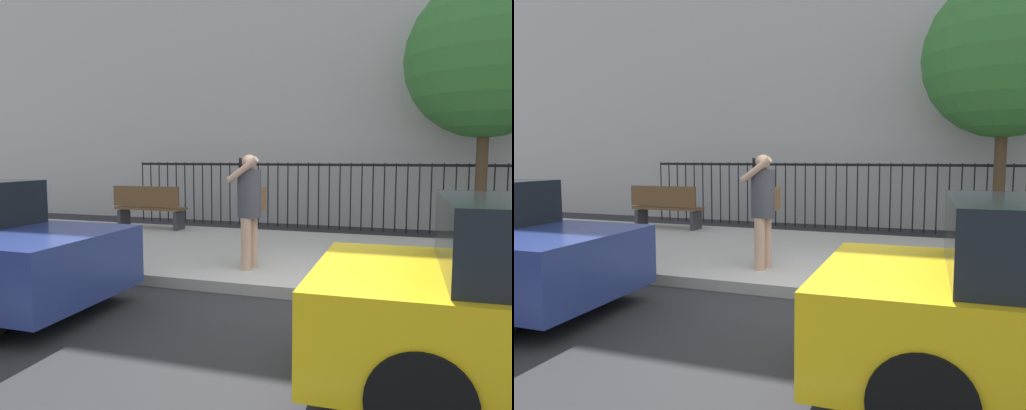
% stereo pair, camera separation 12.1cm
% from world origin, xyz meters
% --- Properties ---
extents(ground_plane, '(60.00, 60.00, 0.00)m').
position_xyz_m(ground_plane, '(0.00, 0.00, 0.00)').
color(ground_plane, '#28282B').
extents(sidewalk, '(28.00, 4.40, 0.15)m').
position_xyz_m(sidewalk, '(0.00, 2.20, 0.07)').
color(sidewalk, '#B2ADA3').
rests_on(sidewalk, ground).
extents(iron_fence, '(12.03, 0.04, 1.60)m').
position_xyz_m(iron_fence, '(0.00, 5.90, 1.02)').
color(iron_fence, black).
rests_on(iron_fence, ground).
extents(pedestrian_on_phone, '(0.48, 0.68, 1.62)m').
position_xyz_m(pedestrian_on_phone, '(-1.14, 0.85, 1.09)').
color(pedestrian_on_phone, tan).
rests_on(pedestrian_on_phone, sidewalk).
extents(street_bench, '(1.60, 0.45, 0.95)m').
position_xyz_m(street_bench, '(-4.51, 3.72, 0.65)').
color(street_bench, brown).
rests_on(street_bench, sidewalk).
extents(street_tree_near, '(3.18, 3.18, 5.30)m').
position_xyz_m(street_tree_near, '(2.33, 5.19, 3.70)').
color(street_tree_near, '#4C3823').
rests_on(street_tree_near, ground).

